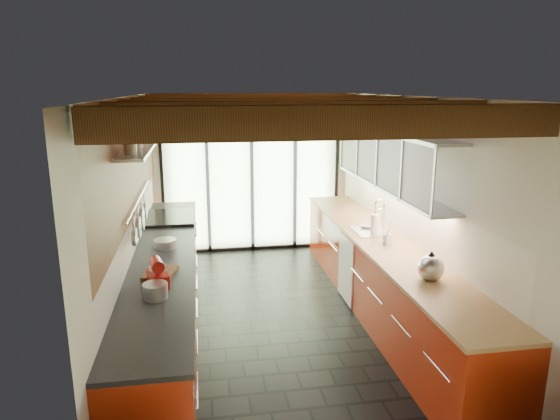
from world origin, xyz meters
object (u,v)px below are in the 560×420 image
object	(u,v)px
bowl	(368,226)
soap_bottle	(388,237)
stand_mixer	(158,274)
paper_towel	(375,224)
kettle	(431,267)

from	to	relation	value
bowl	soap_bottle	bearing A→B (deg)	-90.00
stand_mixer	bowl	xyz separation A→B (m)	(2.54, 1.51, -0.08)
paper_towel	bowl	bearing A→B (deg)	90.00
kettle	paper_towel	xyz separation A→B (m)	(0.00, 1.52, -0.01)
kettle	soap_bottle	world-z (taller)	kettle
soap_bottle	bowl	xyz separation A→B (m)	(0.00, 0.70, -0.07)
stand_mixer	kettle	distance (m)	2.56
stand_mixer	paper_towel	size ratio (longest dim) A/B	1.10
kettle	bowl	bearing A→B (deg)	90.00
kettle	paper_towel	distance (m)	1.52
stand_mixer	kettle	world-z (taller)	kettle
soap_bottle	kettle	bearing A→B (deg)	-90.00
stand_mixer	soap_bottle	distance (m)	2.67
kettle	paper_towel	bearing A→B (deg)	90.00
soap_bottle	stand_mixer	bearing A→B (deg)	-162.27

